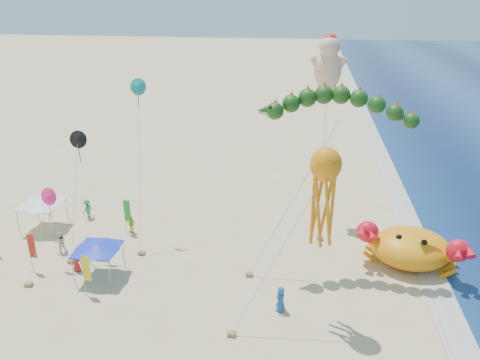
# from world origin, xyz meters

# --- Properties ---
(ground) EXTENTS (320.00, 320.00, 0.00)m
(ground) POSITION_xyz_m (0.00, 0.00, 0.00)
(ground) COLOR #D1B784
(ground) RESTS_ON ground
(foam_strip) EXTENTS (320.00, 320.00, 0.00)m
(foam_strip) POSITION_xyz_m (12.00, 0.00, 0.01)
(foam_strip) COLOR silver
(foam_strip) RESTS_ON ground
(crab_inflatable) EXTENTS (7.79, 6.27, 3.41)m
(crab_inflatable) POSITION_xyz_m (10.66, 2.78, 1.50)
(crab_inflatable) COLOR orange
(crab_inflatable) RESTS_ON ground
(dragon_kite) EXTENTS (11.18, 4.51, 12.88)m
(dragon_kite) POSITION_xyz_m (4.56, 2.32, 11.69)
(dragon_kite) COLOR #163F11
(dragon_kite) RESTS_ON ground
(cherub_kite) EXTENTS (2.16, 5.68, 15.84)m
(cherub_kite) POSITION_xyz_m (4.02, 10.19, 13.58)
(cherub_kite) COLOR #F0BD92
(cherub_kite) RESTS_ON ground
(octopus_kite) EXTENTS (6.07, 3.74, 11.19)m
(octopus_kite) POSITION_xyz_m (3.58, -3.85, 8.68)
(octopus_kite) COLOR orange
(octopus_kite) RESTS_ON ground
(canopy_blue) EXTENTS (3.17, 3.17, 2.71)m
(canopy_blue) POSITION_xyz_m (-11.61, -1.74, 2.44)
(canopy_blue) COLOR gray
(canopy_blue) RESTS_ON ground
(canopy_white) EXTENTS (3.41, 3.41, 2.71)m
(canopy_white) POSITION_xyz_m (-19.31, 4.47, 2.44)
(canopy_white) COLOR gray
(canopy_white) RESTS_ON ground
(feather_flags) EXTENTS (10.12, 8.57, 3.20)m
(feather_flags) POSITION_xyz_m (-15.23, -0.29, 2.01)
(feather_flags) COLOR gray
(feather_flags) RESTS_ON ground
(beachgoers) EXTENTS (18.76, 11.80, 1.78)m
(beachgoers) POSITION_xyz_m (-11.81, 2.00, 0.87)
(beachgoers) COLOR silver
(beachgoers) RESTS_ON ground
(small_kites) EXTENTS (6.57, 9.37, 12.92)m
(small_kites) POSITION_xyz_m (-13.12, 1.94, 8.01)
(small_kites) COLOR black
(small_kites) RESTS_ON ground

